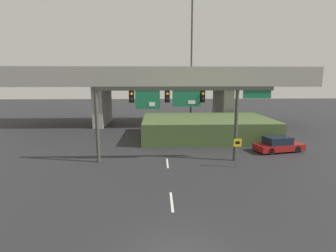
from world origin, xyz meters
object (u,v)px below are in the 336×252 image
signal_gantry (178,102)px  highway_light_pole_near (191,60)px  parked_sedan_near_right (278,145)px  speed_limit_sign (237,148)px

signal_gantry → highway_light_pole_near: bearing=79.0°
highway_light_pole_near → parked_sedan_near_right: 16.55m
highway_light_pole_near → parked_sedan_near_right: highway_light_pole_near is taller
signal_gantry → highway_light_pole_near: 15.91m
signal_gantry → parked_sedan_near_right: signal_gantry is taller
signal_gantry → parked_sedan_near_right: size_ratio=2.99×
signal_gantry → highway_light_pole_near: (2.94, 15.05, 4.26)m
highway_light_pole_near → signal_gantry: bearing=-101.0°
signal_gantry → speed_limit_sign: signal_gantry is taller
parked_sedan_near_right → speed_limit_sign: bearing=-152.7°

